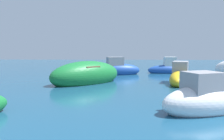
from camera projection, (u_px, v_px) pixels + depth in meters
name	position (u px, v px, depth m)	size (l,w,h in m)	color
moored_boat_1	(86.00, 75.00, 14.73)	(5.10, 4.96, 1.84)	#197233
moored_boat_3	(208.00, 100.00, 8.07)	(3.93, 2.64, 1.71)	white
moored_boat_5	(167.00, 69.00, 20.64)	(3.42, 1.18, 1.68)	#1E479E
moored_boat_6	(118.00, 69.00, 19.57)	(4.02, 2.36, 1.78)	#1E479E
moored_boat_8	(180.00, 77.00, 14.65)	(2.46, 4.21, 1.64)	gold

